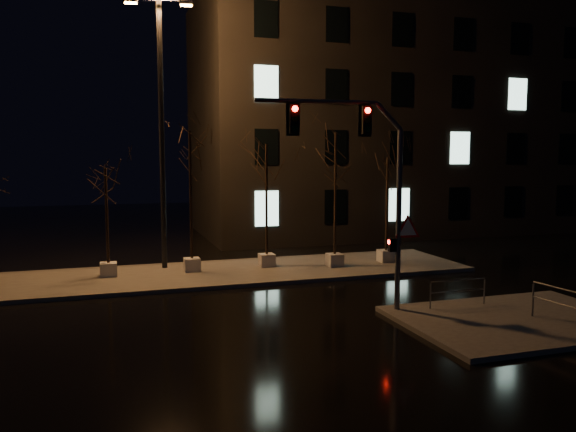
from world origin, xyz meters
name	(u,v)px	position (x,y,z in m)	size (l,w,h in m)	color
ground	(248,313)	(0.00, 0.00, 0.00)	(90.00, 90.00, 0.00)	black
median	(214,274)	(0.00, 6.00, 0.07)	(22.00, 5.00, 0.15)	#4E4A45
sidewalk_corner	(519,320)	(7.50, -3.50, 0.07)	(7.00, 5.00, 0.15)	#4E4A45
building	(383,120)	(14.00, 18.00, 7.50)	(25.00, 12.00, 15.00)	black
tree_1	(106,192)	(-4.20, 6.50, 3.55)	(1.80, 1.80, 4.48)	beige
tree_2	(190,163)	(-0.83, 6.50, 4.73)	(1.80, 1.80, 6.03)	beige
tree_3	(266,172)	(2.47, 6.55, 4.33)	(1.80, 1.80, 5.51)	beige
tree_4	(336,162)	(5.35, 5.67, 4.73)	(1.80, 1.80, 6.04)	beige
tree_5	(387,181)	(7.98, 5.89, 3.88)	(1.80, 1.80, 4.92)	beige
traffic_signal_mast	(368,175)	(3.45, -1.43, 4.41)	(5.31, 0.47, 6.49)	#57595F
streetlight_main	(161,115)	(-1.86, 7.62, 6.74)	(2.86, 0.72, 11.41)	black
guard_rail_a	(458,289)	(6.53, -1.80, 0.72)	(2.04, 0.09, 0.88)	#57595F
guard_rail_b	(565,302)	(8.14, -4.58, 0.85)	(0.31, 2.27, 1.08)	#57595F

